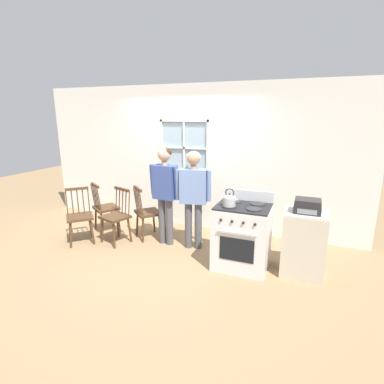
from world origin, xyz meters
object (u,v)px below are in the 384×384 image
chair_center_cluster (116,217)px  stove (242,236)px  kettle (230,200)px  side_counter (304,243)px  chair_near_stove (80,217)px  stereo (307,206)px  chair_by_window (105,208)px  chair_near_wall (147,213)px  person_teen_center (193,190)px  potted_plant (187,172)px  person_elderly_left (165,186)px

chair_center_cluster → stove: 2.19m
kettle → side_counter: bearing=13.3°
chair_near_stove → stereo: stereo is taller
stove → stereo: stove is taller
side_counter → chair_center_cluster: bearing=-179.0°
stove → kettle: bearing=-142.1°
chair_by_window → chair_near_wall: 0.87m
chair_by_window → kettle: kettle is taller
chair_center_cluster → chair_near_stove: bearing=-139.5°
chair_by_window → person_teen_center: bearing=-148.0°
chair_by_window → stove: bearing=-154.4°
stove → stereo: size_ratio=3.19×
chair_near_stove → stereo: size_ratio=2.77×
chair_near_wall → chair_near_stove: 1.14m
potted_plant → kettle: bearing=-48.5°
side_counter → stereo: size_ratio=2.65×
person_teen_center → stereo: (1.71, -0.24, 0.00)m
person_elderly_left → side_counter: size_ratio=1.83×
chair_by_window → chair_near_stove: 0.57m
chair_center_cluster → stove: (2.19, -0.05, 0.02)m
person_teen_center → stove: 1.07m
stove → side_counter: bearing=7.2°
chair_near_stove → person_elderly_left: size_ratio=0.57×
side_counter → stereo: bearing=-90.0°
chair_by_window → potted_plant: 1.69m
stove → kettle: kettle is taller
kettle → potted_plant: bearing=131.5°
chair_center_cluster → person_elderly_left: (0.81, 0.26, 0.56)m
chair_near_wall → person_elderly_left: person_elderly_left is taller
chair_near_wall → side_counter: chair_near_wall is taller
chair_center_cluster → person_elderly_left: size_ratio=0.57×
stove → side_counter: 0.83m
chair_by_window → chair_near_wall: bearing=-143.0°
potted_plant → stove: bearing=-41.8°
chair_near_wall → stove: (1.81, -0.43, 0.02)m
person_teen_center → kettle: bearing=-45.1°
stereo → chair_center_cluster: bearing=-179.4°
person_elderly_left → side_counter: 2.28m
side_counter → person_teen_center: bearing=172.5°
chair_near_stove → stove: stove is taller
chair_near_stove → stove: bearing=-41.4°
chair_near_wall → side_counter: size_ratio=1.04×
chair_near_wall → chair_near_stove: (-0.97, -0.61, 0.00)m
chair_by_window → chair_center_cluster: (0.48, -0.33, 0.00)m
chair_by_window → potted_plant: bearing=-114.1°
chair_near_wall → chair_near_stove: bearing=73.9°
chair_near_stove → stove: (2.77, 0.18, 0.02)m
chair_by_window → stereo: (3.50, -0.29, 0.53)m
chair_center_cluster → side_counter: chair_center_cluster is taller
stove → potted_plant: potted_plant is taller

